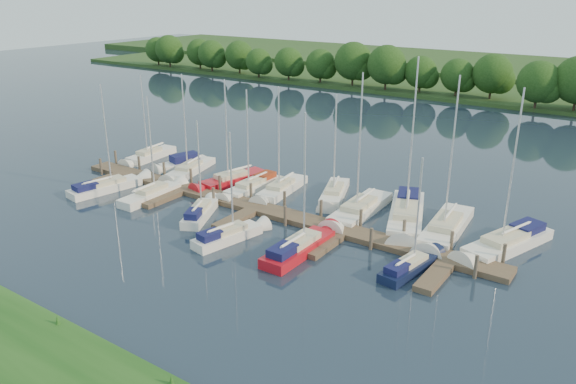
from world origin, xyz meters
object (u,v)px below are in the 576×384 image
Objects in this scene: sailboat_n_0 at (149,157)px; motorboat at (183,164)px; dock at (253,211)px; sailboat_s_2 at (200,213)px; sailboat_n_5 at (280,190)px.

sailboat_n_0 is 1.55× the size of motorboat.
sailboat_n_0 reaches higher than dock.
motorboat is at bearing 115.32° from sailboat_s_2.
sailboat_n_0 is at bearing -8.77° from sailboat_n_5.
motorboat is at bearing 157.19° from dock.
motorboat is at bearing -9.48° from sailboat_n_5.
sailboat_s_2 is at bearing -133.03° from dock.
motorboat is at bearing 174.82° from sailboat_n_0.
motorboat reaches higher than dock.
sailboat_n_5 reaches higher than sailboat_s_2.
dock is 5.05m from sailboat_n_5.
sailboat_n_5 is at bearing 50.83° from sailboat_s_2.
sailboat_s_2 reaches higher than dock.
dock is 14.26m from motorboat.
sailboat_n_5 reaches higher than dock.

